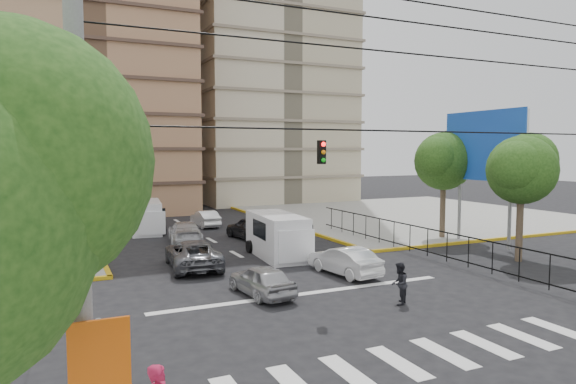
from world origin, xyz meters
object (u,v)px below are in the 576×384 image
car_silver_front_left (262,280)px  car_white_front_right (344,261)px  van_right_lane (279,237)px  van_left_lane (147,218)px  district_sign (100,378)px  pedestrian_crosswalk (399,283)px  traffic_light_nw (90,211)px

car_silver_front_left → car_white_front_right: car_white_front_right is taller
van_right_lane → car_silver_front_left: 7.36m
van_left_lane → district_sign: bearing=-93.3°
van_right_lane → van_left_lane: 12.72m
pedestrian_crosswalk → traffic_light_nw: bearing=-84.9°
traffic_light_nw → van_right_lane: 9.81m
van_right_lane → car_silver_front_left: size_ratio=1.44×
car_white_front_right → van_left_lane: bearing=-76.6°
district_sign → car_white_front_right: 17.38m
district_sign → van_right_lane: size_ratio=0.60×
car_silver_front_left → pedestrian_crosswalk: 5.46m
car_silver_front_left → traffic_light_nw: bearing=-51.4°
van_right_lane → traffic_light_nw: bearing=-173.7°
van_left_lane → pedestrian_crosswalk: van_left_lane is taller
traffic_light_nw → van_left_lane: traffic_light_nw is taller
district_sign → car_white_front_right: bearing=46.6°
van_left_lane → pedestrian_crosswalk: size_ratio=3.21×
traffic_light_nw → van_right_lane: traffic_light_nw is taller
traffic_light_nw → car_silver_front_left: size_ratio=1.18×
car_white_front_right → pedestrian_crosswalk: pedestrian_crosswalk is taller
car_white_front_right → traffic_light_nw: bearing=-30.2°
car_white_front_right → pedestrian_crosswalk: bearing=76.0°
district_sign → car_silver_front_left: bearing=57.4°
van_left_lane → pedestrian_crosswalk: bearing=-67.3°
traffic_light_nw → car_white_front_right: (10.87, -4.47, -2.44)m
van_left_lane → traffic_light_nw: bearing=-103.1°
district_sign → van_left_lane: size_ratio=0.61×
traffic_light_nw → district_sign: traffic_light_nw is taller
traffic_light_nw → van_left_lane: 12.96m
district_sign → car_silver_front_left: 13.16m
car_silver_front_left → pedestrian_crosswalk: (4.31, -3.34, 0.18)m
car_white_front_right → pedestrian_crosswalk: (-0.54, -4.93, 0.14)m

